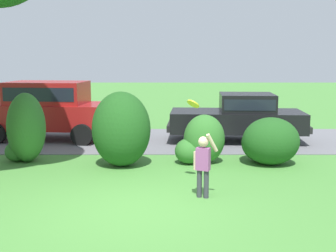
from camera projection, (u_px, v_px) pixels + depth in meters
name	position (u px, v px, depth m)	size (l,w,h in m)	color
ground_plane	(131.00, 209.00, 7.93)	(80.00, 80.00, 0.00)	#478438
driveway_strip	(148.00, 140.00, 14.50)	(28.00, 4.40, 0.02)	slate
shrub_near_tree	(25.00, 130.00, 11.42)	(1.08, 1.13, 1.81)	#33702B
shrub_centre_left	(121.00, 129.00, 10.94)	(1.46, 1.37, 1.88)	#1E511C
shrub_centre	(200.00, 142.00, 11.31)	(1.29, 0.88, 1.26)	#33702B
shrub_centre_right	(267.00, 142.00, 11.25)	(1.44, 1.44, 1.21)	#1E511C
parked_sedan	(239.00, 116.00, 14.13)	(4.50, 2.30, 1.56)	black
parked_suv	(47.00, 107.00, 14.49)	(4.84, 2.41, 1.92)	maroon
child_thrower	(203.00, 162.00, 8.49)	(0.48, 0.25, 1.29)	#383842
frisbee	(193.00, 104.00, 9.28)	(0.31, 0.27, 0.26)	yellow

